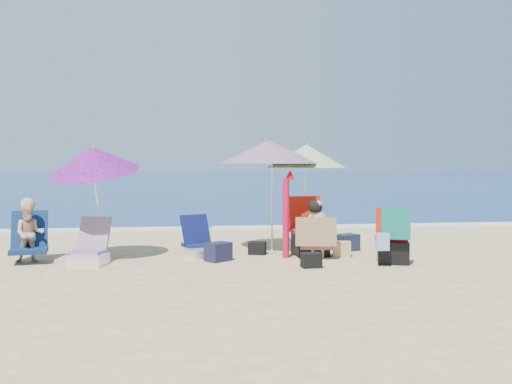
{
  "coord_description": "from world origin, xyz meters",
  "views": [
    {
      "loc": [
        -1.55,
        -8.76,
        1.62
      ],
      "look_at": [
        -0.3,
        1.0,
        1.1
      ],
      "focal_mm": 40.46,
      "sensor_mm": 36.0,
      "label": 1
    }
  ],
  "objects": [
    {
      "name": "bag_black_b",
      "position": [
        0.4,
        -0.2,
        0.11
      ],
      "size": [
        0.31,
        0.23,
        0.23
      ],
      "color": "black",
      "rests_on": "ground"
    },
    {
      "name": "umbrella_striped",
      "position": [
        0.74,
        1.73,
        1.72
      ],
      "size": [
        1.55,
        1.55,
        1.97
      ],
      "color": "white",
      "rests_on": "ground"
    },
    {
      "name": "person_center",
      "position": [
        0.67,
        0.61,
        0.48
      ],
      "size": [
        0.72,
        0.66,
        0.99
      ],
      "color": "tan",
      "rests_on": "ground"
    },
    {
      "name": "ground",
      "position": [
        0.0,
        0.0,
        0.0
      ],
      "size": [
        120.0,
        120.0,
        0.0
      ],
      "color": "#D8BC84",
      "rests_on": "ground"
    },
    {
      "name": "person_left",
      "position": [
        -3.99,
        0.84,
        0.47
      ],
      "size": [
        0.69,
        0.82,
        1.04
      ],
      "color": "tan",
      "rests_on": "ground"
    },
    {
      "name": "umbrella_turquoise",
      "position": [
        -0.01,
        1.49,
        1.8
      ],
      "size": [
        2.13,
        2.13,
        2.04
      ],
      "color": "white",
      "rests_on": "ground"
    },
    {
      "name": "sea",
      "position": [
        0.0,
        45.0,
        -0.05
      ],
      "size": [
        120.0,
        80.0,
        0.12
      ],
      "color": "navy",
      "rests_on": "ground"
    },
    {
      "name": "camp_chair_right",
      "position": [
        1.76,
        -0.01,
        0.33
      ],
      "size": [
        0.72,
        0.8,
        0.91
      ],
      "color": "#AE0C13",
      "rests_on": "ground"
    },
    {
      "name": "bag_tan",
      "position": [
        1.14,
        0.74,
        0.13
      ],
      "size": [
        0.34,
        0.27,
        0.26
      ],
      "color": "tan",
      "rests_on": "ground"
    },
    {
      "name": "bag_black_a",
      "position": [
        -0.26,
        1.16,
        0.11
      ],
      "size": [
        0.35,
        0.29,
        0.22
      ],
      "color": "black",
      "rests_on": "ground"
    },
    {
      "name": "chair_navy",
      "position": [
        -1.26,
        1.07,
        0.18
      ],
      "size": [
        0.7,
        0.9,
        0.69
      ],
      "color": "#0D194C",
      "rests_on": "ground"
    },
    {
      "name": "bag_navy_a",
      "position": [
        -0.98,
        0.56,
        0.15
      ],
      "size": [
        0.48,
        0.46,
        0.3
      ],
      "color": "#181A35",
      "rests_on": "ground"
    },
    {
      "name": "foam",
      "position": [
        0.0,
        5.1,
        0.02
      ],
      "size": [
        120.0,
        0.5,
        0.04
      ],
      "color": "white",
      "rests_on": "ground"
    },
    {
      "name": "chair_rainbow",
      "position": [
        -3.01,
        0.58,
        0.19
      ],
      "size": [
        0.66,
        0.84,
        0.72
      ],
      "color": "#C24456",
      "rests_on": "ground"
    },
    {
      "name": "umbrella_blue",
      "position": [
        -3.0,
        0.93,
        1.65
      ],
      "size": [
        1.96,
        1.99,
        2.02
      ],
      "color": "white",
      "rests_on": "ground"
    },
    {
      "name": "bag_navy_b",
      "position": [
        1.41,
        1.37,
        0.15
      ],
      "size": [
        0.48,
        0.43,
        0.3
      ],
      "color": "#161F32",
      "rests_on": "ground"
    },
    {
      "name": "camp_chair_left",
      "position": [
        0.63,
        0.97,
        0.3
      ],
      "size": [
        0.66,
        0.67,
        1.01
      ],
      "color": "#A70B2D",
      "rests_on": "ground"
    },
    {
      "name": "furled_umbrella",
      "position": [
        0.19,
        0.75,
        0.82
      ],
      "size": [
        0.22,
        0.2,
        1.48
      ],
      "color": "#BB0D33",
      "rests_on": "ground"
    }
  ]
}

